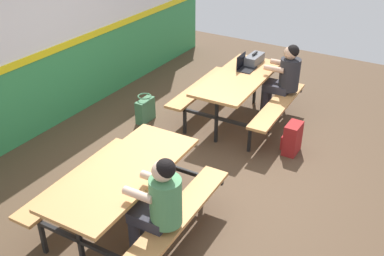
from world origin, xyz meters
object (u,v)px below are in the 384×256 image
(picnic_table_right, at_px, (238,87))
(tote_bag_bright, at_px, (145,110))
(student_nearer, at_px, (159,202))
(toolbox_grey, at_px, (254,59))
(picnic_table_left, at_px, (125,184))
(student_further, at_px, (284,76))
(backpack_dark, at_px, (292,139))
(laptop_dark, at_px, (245,66))

(picnic_table_right, distance_m, tote_bag_bright, 1.46)
(tote_bag_bright, bearing_deg, student_nearer, -140.77)
(toolbox_grey, relative_size, tote_bag_bright, 0.93)
(picnic_table_left, xyz_separation_m, student_further, (3.19, -0.49, 0.13))
(student_further, height_order, tote_bag_bright, student_further)
(picnic_table_right, bearing_deg, backpack_dark, -112.23)
(backpack_dark, bearing_deg, toolbox_grey, 45.91)
(picnic_table_right, xyz_separation_m, backpack_dark, (-0.42, -1.04, -0.36))
(toolbox_grey, bearing_deg, picnic_table_left, -178.73)
(student_nearer, relative_size, backpack_dark, 2.74)
(picnic_table_right, height_order, toolbox_grey, toolbox_grey)
(picnic_table_left, distance_m, student_nearer, 0.61)
(student_nearer, bearing_deg, tote_bag_bright, 39.23)
(student_nearer, bearing_deg, backpack_dark, -9.39)
(toolbox_grey, height_order, tote_bag_bright, toolbox_grey)
(toolbox_grey, relative_size, backpack_dark, 0.91)
(picnic_table_right, distance_m, student_nearer, 3.02)
(picnic_table_right, height_order, backpack_dark, picnic_table_right)
(laptop_dark, relative_size, tote_bag_bright, 0.76)
(student_further, bearing_deg, picnic_table_left, 171.31)
(student_nearer, relative_size, laptop_dark, 3.69)
(toolbox_grey, distance_m, tote_bag_bright, 1.88)
(picnic_table_right, distance_m, student_further, 0.71)
(picnic_table_left, xyz_separation_m, tote_bag_bright, (2.03, 1.26, -0.38))
(student_nearer, xyz_separation_m, toolbox_grey, (3.55, 0.64, 0.10))
(picnic_table_left, height_order, laptop_dark, laptop_dark)
(toolbox_grey, bearing_deg, laptop_dark, 174.61)
(picnic_table_right, height_order, laptop_dark, laptop_dark)
(toolbox_grey, bearing_deg, backpack_dark, -134.09)
(student_nearer, bearing_deg, picnic_table_left, 70.40)
(picnic_table_right, relative_size, tote_bag_bright, 4.23)
(toolbox_grey, height_order, backpack_dark, toolbox_grey)
(picnic_table_right, distance_m, laptop_dark, 0.38)
(student_nearer, xyz_separation_m, tote_bag_bright, (2.23, 1.82, -0.51))
(student_nearer, height_order, toolbox_grey, student_nearer)
(toolbox_grey, distance_m, backpack_dark, 1.59)
(student_further, distance_m, toolbox_grey, 0.59)
(picnic_table_right, bearing_deg, student_further, -50.84)
(student_nearer, distance_m, laptop_dark, 3.33)
(student_nearer, distance_m, backpack_dark, 2.61)
(toolbox_grey, xyz_separation_m, backpack_dark, (-1.02, -1.06, -0.60))
(laptop_dark, bearing_deg, toolbox_grey, -5.39)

